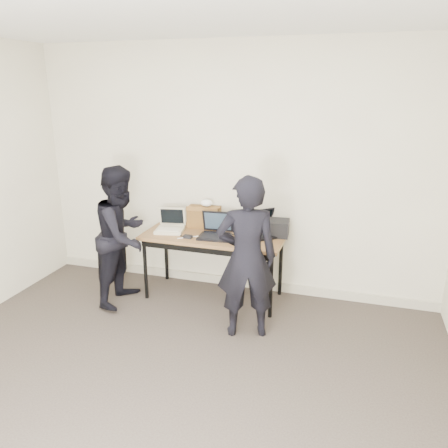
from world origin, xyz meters
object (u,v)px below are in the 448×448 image
at_px(laptop_center, 216,231).
at_px(leather_satchel, 204,216).
at_px(desk, 213,240).
at_px(laptop_beige, 170,227).
at_px(laptop_right, 263,229).
at_px(person_typist, 247,258).
at_px(equipment_box, 275,228).
at_px(person_observer, 123,236).

xyz_separation_m(laptop_center, leather_satchel, (-0.22, 0.26, 0.07)).
distance_m(desk, laptop_beige, 0.50).
relative_size(laptop_right, person_typist, 0.32).
xyz_separation_m(desk, laptop_right, (0.50, 0.17, 0.12)).
height_order(desk, laptop_beige, laptop_beige).
distance_m(desk, person_typist, 0.82).
bearing_deg(equipment_box, person_observer, -160.68).
bearing_deg(laptop_center, desk, 139.54).
relative_size(desk, person_typist, 1.00).
bearing_deg(desk, person_typist, -49.25).
xyz_separation_m(laptop_beige, person_typist, (1.01, -0.63, -0.01)).
bearing_deg(person_typist, leather_satchel, -69.58).
height_order(leather_satchel, person_typist, person_typist).
height_order(laptop_beige, person_typist, person_typist).
bearing_deg(person_typist, person_observer, -30.51).
relative_size(laptop_center, person_observer, 0.23).
bearing_deg(equipment_box, leather_satchel, 177.48).
bearing_deg(laptop_center, person_typist, -54.57).
bearing_deg(equipment_box, person_typist, -97.52).
xyz_separation_m(laptop_beige, leather_satchel, (0.31, 0.22, 0.08)).
bearing_deg(person_typist, laptop_center, -69.93).
height_order(laptop_center, person_observer, person_observer).
bearing_deg(leather_satchel, person_typist, -53.31).
bearing_deg(person_typist, laptop_right, -107.70).
xyz_separation_m(laptop_center, person_typist, (0.48, -0.59, -0.02)).
relative_size(leather_satchel, person_typist, 0.24).
distance_m(person_typist, person_observer, 1.44).
bearing_deg(laptop_beige, person_typist, -41.82).
relative_size(laptop_center, laptop_right, 0.71).
bearing_deg(person_observer, desk, -66.87).
xyz_separation_m(laptop_beige, person_observer, (-0.39, -0.34, -0.03)).
relative_size(laptop_center, person_typist, 0.23).
distance_m(laptop_beige, person_observer, 0.52).
bearing_deg(laptop_beige, laptop_right, -0.49).
xyz_separation_m(laptop_beige, laptop_center, (0.53, -0.03, 0.01)).
bearing_deg(laptop_right, person_typist, -130.22).
height_order(desk, equipment_box, equipment_box).
bearing_deg(equipment_box, laptop_center, -159.57).
bearing_deg(person_observer, laptop_center, -69.24).
height_order(laptop_beige, equipment_box, laptop_beige).
relative_size(desk, laptop_right, 3.07).
distance_m(laptop_center, person_observer, 0.97).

